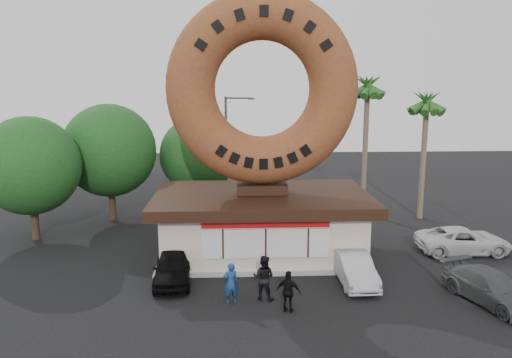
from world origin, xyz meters
The scene contains 16 objects.
ground centered at (0.00, 0.00, 0.00)m, with size 90.00×90.00×0.00m, color black.
donut_shop centered at (0.00, 5.98, 1.77)m, with size 11.20×7.20×3.80m.
giant_donut centered at (0.00, 6.00, 8.64)m, with size 9.68×9.68×2.47m, color brown.
tree_west centered at (-9.50, 13.00, 4.64)m, with size 6.00×6.00×7.65m.
tree_mid centered at (-4.00, 15.00, 4.02)m, with size 5.20×5.20×6.63m.
tree_far centered at (-13.00, 9.00, 4.33)m, with size 5.60×5.60×7.14m.
palm_near centered at (7.50, 14.00, 8.41)m, with size 2.60×2.60×9.75m.
palm_far centered at (11.00, 12.50, 7.48)m, with size 2.60×2.60×8.75m.
street_lamp centered at (-1.86, 16.00, 4.48)m, with size 2.11×0.20×8.00m.
person_left centered at (-1.63, -0.07, 0.87)m, with size 0.63×0.42×1.74m, color navy.
person_center centered at (-0.26, 0.22, 0.96)m, with size 0.93×0.73×1.92m, color black.
person_right centered at (0.65, -1.00, 0.85)m, with size 1.00×0.42×1.70m, color black.
car_black centered at (-4.29, 2.22, 0.69)m, with size 1.63×4.04×1.38m, color black.
car_silver centered at (3.98, 1.85, 0.67)m, with size 1.41×4.04×1.33m, color #B6B7BB.
car_grey centered at (9.12, -0.54, 0.65)m, with size 1.83×4.51×1.31m, color #4C4F50.
car_white centered at (10.76, 5.59, 0.68)m, with size 2.26×4.90×1.36m, color silver.
Camera 1 is at (-1.46, -19.39, 8.98)m, focal length 35.00 mm.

